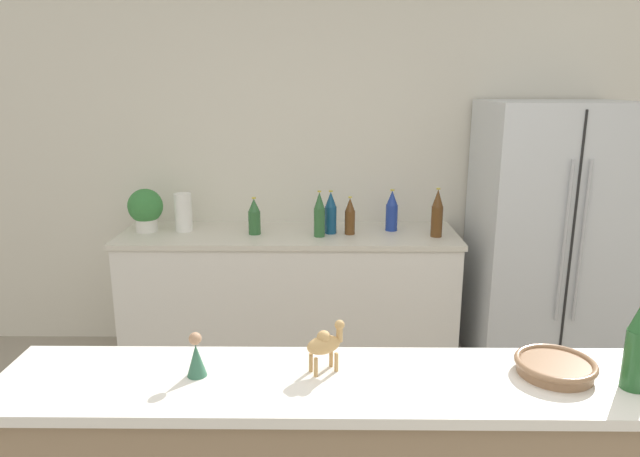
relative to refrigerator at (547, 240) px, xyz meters
The scene contains 15 objects.
wall_back 1.44m from the refrigerator, 162.69° to the left, with size 8.00×0.06×2.55m.
back_counter 1.72m from the refrigerator, behind, with size 2.20×0.63×0.89m.
refrigerator is the anchor object (origin of this frame).
potted_plant 2.62m from the refrigerator, behind, with size 0.23×0.23×0.28m.
paper_towel_roll 2.37m from the refrigerator, behind, with size 0.11×0.11×0.25m.
back_bottle_0 1.01m from the refrigerator, behind, with size 0.08×0.08×0.28m.
back_bottle_1 1.47m from the refrigerator, behind, with size 0.07×0.07×0.30m.
back_bottle_2 1.40m from the refrigerator, behind, with size 0.08×0.08×0.28m.
back_bottle_3 1.27m from the refrigerator, behind, with size 0.07×0.07×0.25m.
back_bottle_4 0.74m from the refrigerator, behind, with size 0.07×0.07×0.32m.
back_bottle_5 1.89m from the refrigerator, behind, with size 0.08×0.08×0.24m.
wine_bottle 2.02m from the refrigerator, 103.72° to the right, with size 0.08×0.08×0.31m.
fruit_bowl 1.99m from the refrigerator, 110.06° to the right, with size 0.26×0.26×0.05m.
camel_figurine 2.35m from the refrigerator, 127.46° to the right, with size 0.13×0.11×0.17m.
wise_man_figurine_blue 2.64m from the refrigerator, 134.10° to the right, with size 0.06×0.06×0.15m.
Camera 1 is at (-0.10, -1.22, 1.85)m, focal length 32.00 mm.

